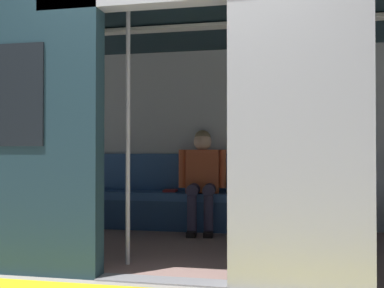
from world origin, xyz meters
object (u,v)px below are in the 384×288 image
Objects in this scene: book at (170,191)px; bench_seat at (216,202)px; train_car at (191,90)px; handbag at (243,186)px; person_seated at (202,174)px; grab_pole_door at (128,133)px.

bench_seat is at bearing 166.53° from book.
train_car is 29.09× the size of book.
train_car is 1.61m from book.
train_car is 1.56m from bench_seat.
train_car reaches higher than handbag.
handbag is at bearing 171.82° from book.
bench_seat is at bearing -160.56° from person_seated.
handbag reaches higher than bench_seat.
person_seated is 4.47× the size of handbag.
book is (0.50, -1.11, -1.05)m from train_car.
train_car reaches higher than grab_pole_door.
handbag is (-0.31, -0.04, 0.19)m from bench_seat.
train_car is 1.29m from person_seated.
person_seated is (0.09, -0.98, -0.84)m from train_car.
bench_seat is 1.99m from grab_pole_door.
person_seated is 1.82m from grab_pole_door.
handbag is at bearing -168.87° from person_seated.
handbag is 2.05m from grab_pole_door.
bench_seat is 14.43× the size of book.
train_car reaches higher than book.
handbag is at bearing -109.10° from train_car.
bench_seat is 2.73× the size of person_seated.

